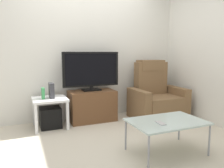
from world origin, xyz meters
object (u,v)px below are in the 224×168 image
Objects in this scene: tv_stand at (92,106)px; cell_phone at (161,123)px; side_table at (50,103)px; book_upright at (43,93)px; game_console at (51,90)px; subwoofer_box at (50,117)px; coffee_table at (167,123)px; television at (91,70)px; recliner_armchair at (156,98)px.

tv_stand is 5.43× the size of cell_phone.
tv_stand reaches higher than side_table.
game_console reaches higher than book_upright.
coffee_table reaches higher than subwoofer_box.
coffee_table is at bearing 28.67° from cell_phone.
recliner_armchair is at bearing -12.29° from television.
game_console is at bearing 178.73° from recliner_armchair.
cell_phone is (0.30, -1.67, 0.14)m from tv_stand.
tv_stand is at bearing 7.33° from book_upright.
subwoofer_box is (-0.75, -0.11, -0.75)m from television.
subwoofer_box is at bearing 179.11° from recliner_armchair.
side_table is 1.93m from coffee_table.
television is 1.34m from recliner_armchair.
recliner_armchair is (1.20, -0.26, -0.54)m from television.
tv_stand is at bearing 172.19° from recliner_armchair.
side_table reaches higher than coffee_table.
book_upright is (-0.85, -0.11, 0.30)m from tv_stand.
side_table is 3.04× the size of book_upright.
side_table reaches higher than subwoofer_box.
television reaches higher than coffee_table.
game_console reaches higher than cell_phone.
side_table is at bearing -164.05° from game_console.
recliner_armchair is at bearing -11.43° from tv_stand.
television is 3.07× the size of subwoofer_box.
book_upright is at bearing 130.61° from coffee_table.
game_console reaches higher than subwoofer_box.
subwoofer_box is 1.35× the size of game_console.
tv_stand is at bearing 6.80° from side_table.
cell_phone is at bearing -53.56° from book_upright.
tv_stand is 0.90× the size of coffee_table.
cell_phone is (0.30, -1.69, -0.50)m from television.
tv_stand is 0.79m from game_console.
tv_stand is 2.45× the size of subwoofer_box.
television is at bearing 90.00° from tv_stand.
television is 1.13× the size of coffee_table.
subwoofer_box is at bearing -171.79° from television.
cell_phone is at bearing -57.39° from game_console.
television is 5.75× the size of book_upright.
recliner_armchair reaches higher than book_upright.
side_table is at bearing -173.20° from tv_stand.
tv_stand is 3.31× the size of game_console.
tv_stand is 1.51× the size of side_table.
cell_phone is at bearing -79.81° from television.
tv_stand is 1.23m from recliner_armchair.
book_upright is (-2.05, 0.13, 0.21)m from recliner_armchair.
recliner_armchair is at bearing -4.50° from subwoofer_box.
side_table is at bearing 11.31° from book_upright.
game_console is (-0.71, -0.10, -0.30)m from television.
recliner_armchair is 1.94m from game_console.
coffee_table is at bearing -74.80° from tv_stand.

